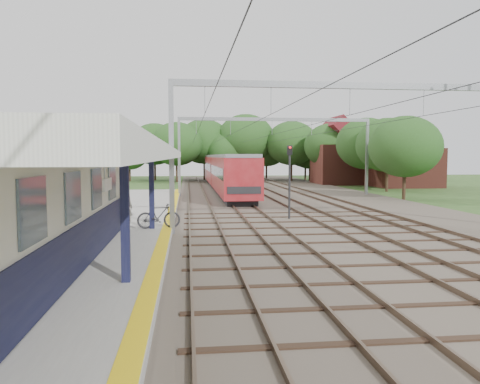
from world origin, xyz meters
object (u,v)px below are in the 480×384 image
person (125,208)px  signal_post (290,174)px  train (224,171)px  bicycle (159,216)px

person → signal_post: size_ratio=0.46×
signal_post → train: bearing=111.9°
person → bicycle: person is taller
bicycle → train: bearing=-17.6°
person → signal_post: bearing=-150.6°
person → bicycle: size_ratio=1.00×
bicycle → train: train is taller
bicycle → signal_post: bearing=-65.0°
bicycle → train: (5.10, 27.31, 1.11)m
person → signal_post: (8.45, 4.35, 1.29)m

